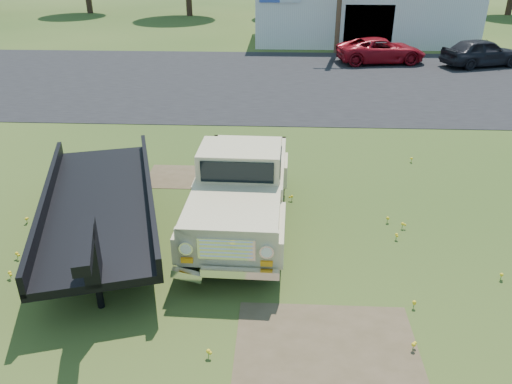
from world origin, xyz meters
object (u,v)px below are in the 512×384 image
vintage_pickup_truck (241,188)px  dark_sedan (481,53)px  red_pickup (381,51)px  flatbed_trailer (99,198)px

vintage_pickup_truck → dark_sedan: size_ratio=1.27×
vintage_pickup_truck → red_pickup: bearing=72.3°
flatbed_trailer → dark_sedan: flatbed_trailer is taller
vintage_pickup_truck → dark_sedan: bearing=58.2°
vintage_pickup_truck → red_pickup: vintage_pickup_truck is taller
red_pickup → dark_sedan: size_ratio=1.12×
vintage_pickup_truck → dark_sedan: 21.29m
red_pickup → vintage_pickup_truck: bearing=152.4°
flatbed_trailer → vintage_pickup_truck: bearing=-6.7°
flatbed_trailer → dark_sedan: size_ratio=1.59×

